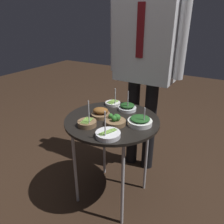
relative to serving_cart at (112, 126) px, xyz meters
The scene contains 10 objects.
ground_plane 0.60m from the serving_cart, ahead, with size 8.00×8.00×0.00m, color black.
serving_cart is the anchor object (origin of this frame).
bowl_spinach_mid_right 0.20m from the serving_cart, 83.90° to the left, with size 0.13×0.13×0.16m.
bowl_roast_front_right 0.11m from the serving_cart, behind, with size 0.13×0.13×0.06m.
bowl_asparagus_mid_left 0.24m from the serving_cart, 64.87° to the right, with size 0.14×0.14×0.17m.
bowl_asparagus_front_left 0.19m from the serving_cart, 117.20° to the right, with size 0.12×0.12×0.18m.
bowl_spinach_back_right 0.20m from the serving_cart, ahead, with size 0.15×0.15×0.13m.
bowl_asparagus_center 0.26m from the serving_cart, 119.29° to the left, with size 0.11×0.11×0.14m.
bowl_broccoli_front_center 0.11m from the serving_cart, 44.38° to the right, with size 0.13×0.13×0.07m.
waiter_figure 0.63m from the serving_cart, 88.08° to the left, with size 0.60×0.23×1.62m.
Camera 1 is at (0.66, -1.11, 1.28)m, focal length 35.00 mm.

